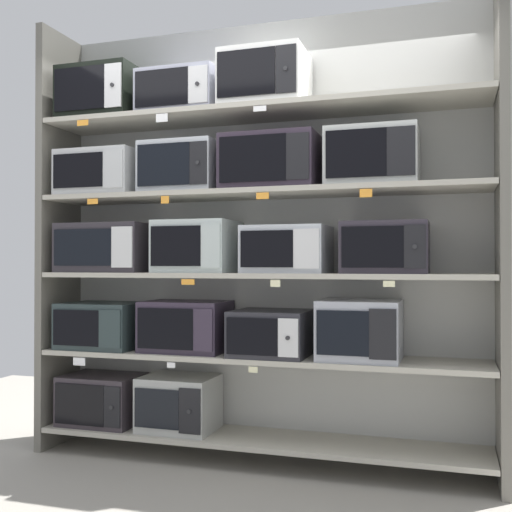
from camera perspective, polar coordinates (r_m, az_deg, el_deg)
The scene contains 38 objects.
back_panel at distance 3.93m, azimuth 1.04°, elevation 1.77°, with size 2.87×0.04×2.70m, color #B2B2AD.
upright_left at distance 4.31m, azimuth -17.61°, elevation 1.58°, with size 0.05×0.43×2.70m, color #68645B.
upright_right at distance 3.54m, azimuth 21.63°, elevation 2.10°, with size 0.05×0.43×2.70m, color #68645B.
shelf_0 at distance 3.84m, azimuth 0.00°, elevation -16.42°, with size 2.67×0.43×0.03m, color #ADA899.
microwave_0 at distance 4.22m, azimuth -13.91°, elevation -12.60°, with size 0.48×0.38×0.31m.
microwave_1 at distance 3.97m, azimuth -7.08°, elevation -13.22°, with size 0.45×0.37×0.33m.
shelf_1 at distance 3.74m, azimuth 0.00°, elevation -9.24°, with size 2.67×0.43×0.03m, color #ADA899.
microwave_2 at distance 4.14m, azimuth -13.81°, elevation -6.17°, with size 0.50×0.41×0.29m.
microwave_3 at distance 3.87m, azimuth -6.45°, elevation -6.41°, with size 0.51×0.36×0.31m.
microwave_4 at distance 3.69m, azimuth 1.43°, elevation -7.05°, with size 0.44×0.44×0.26m.
microwave_5 at distance 3.58m, azimuth 9.51°, elevation -6.68°, with size 0.45×0.41×0.33m.
price_tag_0 at distance 4.00m, azimuth -15.89°, elevation -9.28°, with size 0.08×0.00×0.05m, color white.
price_tag_1 at distance 3.70m, azimuth -7.79°, elevation -9.87°, with size 0.05×0.00×0.03m, color white.
price_tag_2 at distance 3.52m, azimuth -0.26°, elevation -10.37°, with size 0.05×0.00×0.03m, color beige.
shelf_2 at distance 3.70m, azimuth 0.00°, elevation -1.78°, with size 2.67×0.43×0.03m, color #ADA899.
microwave_6 at distance 4.10m, azimuth -13.32°, elevation 0.71°, with size 0.58×0.41×0.31m.
microwave_7 at distance 3.82m, azimuth -5.39°, elevation 0.85°, with size 0.46×0.40×0.32m.
microwave_8 at distance 3.64m, azimuth 2.86°, elevation 0.60°, with size 0.48×0.39×0.27m.
microwave_9 at distance 3.54m, azimuth 11.78°, elevation 0.75°, with size 0.47×0.40×0.29m.
price_tag_3 at distance 3.61m, azimuth -6.25°, elevation -2.38°, with size 0.08×0.00×0.03m, color orange.
price_tag_4 at distance 3.44m, azimuth 1.79°, elevation -2.52°, with size 0.06×0.00×0.04m, color beige.
price_tag_5 at distance 3.32m, azimuth 12.09°, elevation -2.51°, with size 0.06×0.00×0.03m, color beige.
shelf_3 at distance 3.72m, azimuth 0.00°, elevation 5.71°, with size 2.67×0.43×0.03m, color #ADA899.
microwave_10 at distance 4.16m, azimuth -13.67°, elevation 7.26°, with size 0.51×0.43×0.29m.
microwave_11 at distance 3.91m, azimuth -6.67°, elevation 7.95°, with size 0.47×0.38×0.31m.
microwave_12 at distance 3.71m, azimuth 1.50°, elevation 8.47°, with size 0.56×0.41×0.32m.
microwave_13 at distance 3.60m, azimuth 10.64°, elevation 8.81°, with size 0.50×0.37×0.33m.
price_tag_6 at distance 3.93m, azimuth -14.74°, elevation 4.86°, with size 0.07×0.00×0.03m, color orange.
price_tag_7 at distance 3.69m, azimuth -8.33°, elevation 5.12°, with size 0.05×0.00×0.04m, color orange.
price_tag_8 at distance 3.48m, azimuth 0.61°, elevation 5.53°, with size 0.07×0.00×0.04m, color orange.
price_tag_9 at distance 3.36m, azimuth 10.04°, elevation 5.70°, with size 0.07×0.00×0.04m, color orange.
shelf_4 at distance 3.81m, azimuth 0.00°, elevation 12.99°, with size 2.67×0.43×0.03m, color #ADA899.
microwave_14 at distance 4.26m, azimuth -13.76°, elevation 14.04°, with size 0.50×0.42×0.33m.
microwave_15 at distance 4.01m, azimuth -6.86°, elevation 14.53°, with size 0.50×0.34×0.27m.
microwave_16 at distance 3.83m, azimuth 0.83°, elevation 15.72°, with size 0.49×0.40×0.34m.
price_tag_10 at distance 4.04m, azimuth -15.59°, elevation 11.67°, with size 0.08×0.00×0.03m, color orange.
price_tag_11 at distance 3.78m, azimuth -8.63°, elevation 12.41°, with size 0.07×0.00×0.05m, color white.
price_tag_12 at distance 3.57m, azimuth 0.35°, elevation 13.35°, with size 0.07×0.00×0.03m, color white.
Camera 1 is at (1.11, -3.53, 1.18)m, focal length 43.68 mm.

